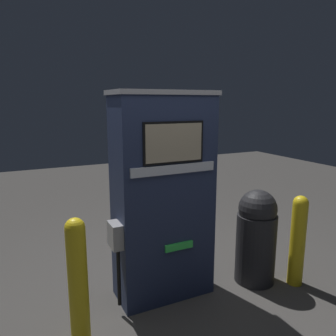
{
  "coord_description": "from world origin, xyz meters",
  "views": [
    {
      "loc": [
        -1.2,
        -2.38,
        1.8
      ],
      "look_at": [
        0.0,
        0.11,
        1.24
      ],
      "focal_mm": 35.0,
      "sensor_mm": 36.0,
      "label": 1
    }
  ],
  "objects": [
    {
      "name": "safety_bollard_far",
      "position": [
        1.26,
        -0.23,
        0.48
      ],
      "size": [
        0.15,
        0.15,
        0.92
      ],
      "color": "yellow",
      "rests_on": "ground_plane"
    },
    {
      "name": "ground_plane",
      "position": [
        0.0,
        0.0,
        0.0
      ],
      "size": [
        14.0,
        14.0,
        0.0
      ],
      "primitive_type": "plane",
      "color": "#423F3D"
    },
    {
      "name": "trash_bin",
      "position": [
        0.93,
        -0.0,
        0.49
      ],
      "size": [
        0.4,
        0.4,
        0.96
      ],
      "color": "#232326",
      "rests_on": "ground_plane"
    },
    {
      "name": "safety_bollard",
      "position": [
        -0.85,
        -0.14,
        0.53
      ],
      "size": [
        0.15,
        0.15,
        1.0
      ],
      "color": "yellow",
      "rests_on": "ground_plane"
    },
    {
      "name": "gas_pump",
      "position": [
        -0.0,
        0.21,
        0.95
      ],
      "size": [
        0.98,
        0.46,
        1.9
      ],
      "color": "#232D4C",
      "rests_on": "ground_plane"
    }
  ]
}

